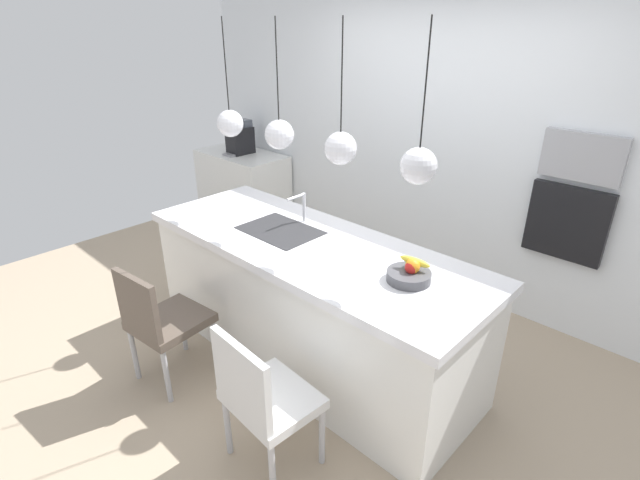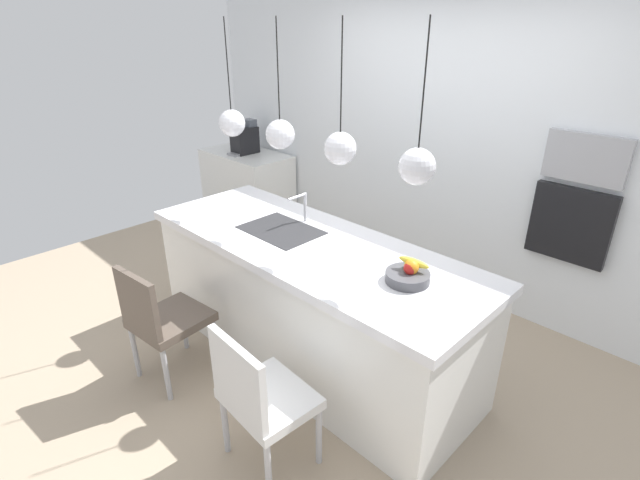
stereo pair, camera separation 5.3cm
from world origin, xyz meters
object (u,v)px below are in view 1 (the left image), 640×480
at_px(microwave, 583,157).
at_px(oven, 567,223).
at_px(chair_near, 161,320).
at_px(fruit_bowl, 410,273).
at_px(chair_middle, 262,396).
at_px(coffee_machine, 240,140).

bearing_deg(microwave, oven, 0.00).
bearing_deg(microwave, chair_near, -124.23).
relative_size(fruit_bowl, chair_near, 0.29).
xyz_separation_m(microwave, oven, (0.00, 0.00, -0.50)).
distance_m(oven, chair_middle, 2.56).
height_order(oven, chair_middle, oven).
bearing_deg(chair_near, oven, 55.77).
bearing_deg(microwave, coffee_machine, -175.19).
xyz_separation_m(fruit_bowl, coffee_machine, (-3.17, 1.25, 0.05)).
xyz_separation_m(fruit_bowl, oven, (0.36, 1.55, -0.06)).
height_order(microwave, chair_middle, microwave).
bearing_deg(oven, chair_middle, -104.58).
bearing_deg(coffee_machine, chair_near, -49.04).
xyz_separation_m(oven, chair_middle, (-0.64, -2.44, -0.43)).
bearing_deg(oven, fruit_bowl, -102.98).
height_order(coffee_machine, chair_middle, coffee_machine).
distance_m(fruit_bowl, microwave, 1.65).
xyz_separation_m(coffee_machine, microwave, (3.53, 0.30, 0.39)).
relative_size(microwave, chair_middle, 0.61).
bearing_deg(chair_near, coffee_machine, 130.96).
xyz_separation_m(fruit_bowl, chair_near, (-1.31, -0.90, -0.49)).
xyz_separation_m(fruit_bowl, chair_middle, (-0.28, -0.89, -0.49)).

